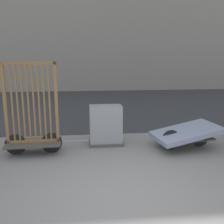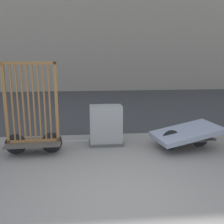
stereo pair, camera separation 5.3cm
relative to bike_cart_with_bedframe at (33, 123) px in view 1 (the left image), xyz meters
name	(u,v)px [view 1 (the left image)]	position (x,y,z in m)	size (l,w,h in m)	color
ground_plane	(126,198)	(1.93, -2.26, -0.78)	(60.00, 60.00, 0.00)	gray
road_strip	(99,104)	(1.93, 6.26, -0.77)	(56.00, 9.69, 0.01)	#38383A
building_facade	(92,5)	(1.93, 13.10, 4.93)	(48.00, 4.00, 11.42)	#9E9384
bike_cart_with_bedframe	(33,123)	(0.00, 0.00, 0.00)	(2.04, 0.75, 2.24)	#4C4742
bike_cart_with_mattress	(186,133)	(3.87, 0.00, -0.38)	(2.24, 1.32, 0.62)	#4C4742
utility_cabinet	(106,127)	(1.81, 0.51, -0.28)	(0.92, 0.56, 1.07)	#4C4C4C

